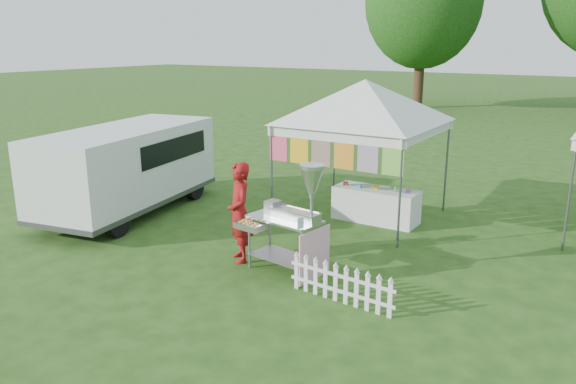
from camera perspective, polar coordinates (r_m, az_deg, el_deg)
The scene contains 8 objects.
ground at distance 9.71m, azimuth -1.47°, elevation -7.80°, with size 120.00×120.00×0.00m, color #234313.
canopy_main at distance 12.03m, azimuth 7.85°, elevation 11.22°, with size 4.24×4.24×3.45m.
tree_left at distance 33.35m, azimuth 13.59°, elevation 18.33°, with size 6.40×6.40×9.53m.
donut_cart at distance 9.09m, azimuth 0.60°, elevation -1.86°, with size 1.48×0.92×1.92m.
vendor at distance 9.81m, azimuth -4.94°, elevation -2.09°, with size 0.65×0.42×1.77m, color maroon.
cargo_van at distance 13.15m, azimuth -15.70°, elevation 2.52°, with size 2.64×4.88×1.92m.
picket_fence at distance 8.46m, azimuth 5.37°, elevation -9.36°, with size 1.80×0.18×0.56m.
display_table at distance 12.22m, azimuth 8.91°, elevation -1.31°, with size 1.80×0.70×0.72m, color white.
Camera 1 is at (4.96, -7.43, 3.80)m, focal length 35.00 mm.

